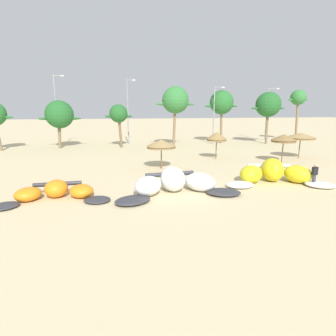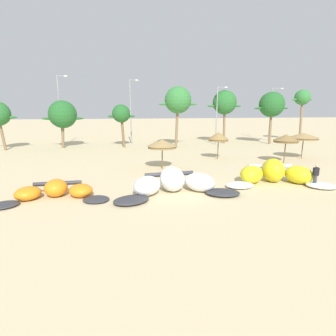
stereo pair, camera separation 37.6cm
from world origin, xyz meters
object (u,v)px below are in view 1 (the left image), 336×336
Objects in this scene: kite_left_of_center at (274,174)px; beach_umbrella_near_van at (161,144)px; palm_center_left at (175,101)px; lamppost_east_center at (215,112)px; kite_far_left at (55,192)px; palm_left at (59,115)px; lamppost_east at (268,111)px; palm_right_of_gap at (268,105)px; palm_right at (298,99)px; beach_umbrella_middle at (217,136)px; lamppost_west at (57,108)px; beach_umbrella_near_palms at (284,138)px; kite_left at (175,184)px; palm_center_right at (222,103)px; beach_umbrella_outermost at (301,136)px; person_near_kites at (314,175)px; palm_left_of_gap at (119,114)px; lamppost_west_center at (128,109)px.

beach_umbrella_near_van is (-7.43, 6.20, 1.62)m from kite_left_of_center.
lamppost_east_center reaches higher than palm_center_left.
palm_left is at bearing 99.18° from kite_far_left.
lamppost_east reaches higher than kite_left_of_center.
palm_right_of_gap reaches higher than kite_far_left.
palm_right is 15.16m from lamppost_east_center.
lamppost_west is at bearing 144.74° from beach_umbrella_middle.
lamppost_east_center is (22.75, -1.57, -0.64)m from lamppost_west.
beach_umbrella_near_palms is at bearing -57.01° from palm_center_left.
palm_right_of_gap reaches higher than kite_left.
palm_center_right is at bearing 163.61° from palm_right_of_gap.
kite_left is 27.09m from palm_center_right.
beach_umbrella_middle is at bearing -75.48° from palm_center_left.
palm_left is (-18.07, 11.59, 2.12)m from beach_umbrella_middle.
lamppost_east is at bearing 70.29° from beach_umbrella_outermost.
kite_far_left is 0.71× the size of lamppost_west.
palm_center_left is 21.82m from palm_right.
palm_left is (-20.93, 22.95, 3.76)m from person_near_kites.
palm_left_of_gap is at bearing -170.68° from lamppost_east.
palm_center_left is at bearing 99.24° from kite_left_of_center.
kite_left is 21.62m from palm_center_left.
palm_left is 0.80× the size of palm_center_right.
lamppost_east reaches higher than beach_umbrella_near_palms.
beach_umbrella_near_van is 0.32× the size of lamppost_east_center.
palm_left is 9.76m from lamppost_west_center.
lamppost_east_center reaches higher than person_near_kites.
palm_left_of_gap is at bearing -115.12° from lamppost_west_center.
kite_left is 1.30× the size of palm_left.
beach_umbrella_middle is at bearing -35.26° from lamppost_west.
beach_umbrella_near_palms is 0.44× the size of palm_left.
palm_center_left is at bearing -171.01° from palm_right.
person_near_kites is 0.25× the size of palm_left.
palm_right_of_gap is 0.89× the size of lamppost_east.
palm_left_of_gap is at bearing -174.05° from palm_center_right.
lamppost_west_center is at bearing 76.70° from kite_far_left.
kite_far_left is at bearing -139.20° from lamppost_east.
kite_far_left is 0.86× the size of palm_center_right.
kite_left is 2.92× the size of beach_umbrella_near_palms.
palm_right is at bearing 34.91° from kite_far_left.
palm_center_left is at bearing -176.04° from palm_right_of_gap.
person_near_kites is 24.34m from palm_right_of_gap.
palm_right_of_gap is (19.01, 14.19, 3.64)m from beach_umbrella_near_van.
lamppost_east is at bearing 17.43° from palm_center_left.
lamppost_east is (33.17, 3.39, 0.40)m from palm_left.
lamppost_west_center is 13.06m from lamppost_east_center.
beach_umbrella_near_van is at bearing -76.59° from palm_left_of_gap.
lamppost_west_center is at bearing 173.48° from palm_center_right.
kite_left_of_center is 1.33× the size of palm_left_of_gap.
beach_umbrella_outermost reaches higher than kite_far_left.
palm_center_left reaches higher than palm_left_of_gap.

